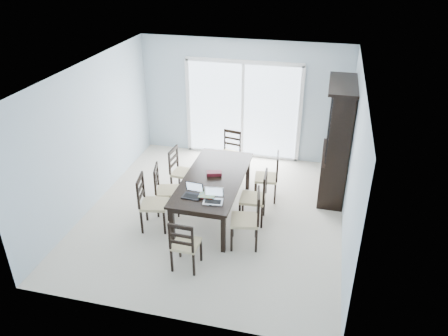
{
  "coord_description": "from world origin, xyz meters",
  "views": [
    {
      "loc": [
        1.74,
        -6.34,
        4.43
      ],
      "look_at": [
        0.19,
        0.0,
        0.95
      ],
      "focal_mm": 35.0,
      "sensor_mm": 36.0,
      "label": 1
    }
  ],
  "objects_px": {
    "dining_table": "(214,181)",
    "chair_end_near": "(184,241)",
    "cell_phone": "(209,204)",
    "hot_tub": "(233,115)",
    "china_hutch": "(337,143)",
    "chair_right_far": "(271,172)",
    "chair_left_near": "(148,197)",
    "chair_end_far": "(231,147)",
    "chair_left_mid": "(163,184)",
    "chair_right_near": "(251,213)",
    "laptop_dark": "(192,194)",
    "game_box": "(214,173)",
    "chair_right_mid": "(258,192)",
    "chair_left_far": "(179,166)",
    "laptop_silver": "(213,199)"
  },
  "relations": [
    {
      "from": "laptop_silver",
      "to": "cell_phone",
      "type": "distance_m",
      "value": 0.1
    },
    {
      "from": "chair_left_near",
      "to": "chair_end_far",
      "type": "distance_m",
      "value": 2.48
    },
    {
      "from": "chair_left_near",
      "to": "chair_end_near",
      "type": "height_order",
      "value": "chair_left_near"
    },
    {
      "from": "chair_right_mid",
      "to": "cell_phone",
      "type": "height_order",
      "value": "chair_right_mid"
    },
    {
      "from": "china_hutch",
      "to": "chair_right_far",
      "type": "height_order",
      "value": "china_hutch"
    },
    {
      "from": "china_hutch",
      "to": "chair_right_near",
      "type": "xyz_separation_m",
      "value": [
        -1.23,
        -1.97,
        -0.47
      ]
    },
    {
      "from": "chair_left_near",
      "to": "chair_right_far",
      "type": "distance_m",
      "value": 2.33
    },
    {
      "from": "china_hutch",
      "to": "laptop_silver",
      "type": "xyz_separation_m",
      "value": [
        -1.83,
        -2.02,
        -0.27
      ]
    },
    {
      "from": "dining_table",
      "to": "hot_tub",
      "type": "relative_size",
      "value": 1.11
    },
    {
      "from": "chair_right_far",
      "to": "chair_end_near",
      "type": "relative_size",
      "value": 1.07
    },
    {
      "from": "chair_end_far",
      "to": "cell_phone",
      "type": "relative_size",
      "value": 9.49
    },
    {
      "from": "dining_table",
      "to": "laptop_dark",
      "type": "distance_m",
      "value": 0.73
    },
    {
      "from": "chair_left_far",
      "to": "chair_right_far",
      "type": "xyz_separation_m",
      "value": [
        1.75,
        0.16,
        0.02
      ]
    },
    {
      "from": "chair_right_mid",
      "to": "laptop_silver",
      "type": "relative_size",
      "value": 3.34
    },
    {
      "from": "chair_end_near",
      "to": "chair_right_near",
      "type": "bearing_deg",
      "value": 46.73
    },
    {
      "from": "chair_right_mid",
      "to": "laptop_dark",
      "type": "height_order",
      "value": "chair_right_mid"
    },
    {
      "from": "china_hutch",
      "to": "cell_phone",
      "type": "xyz_separation_m",
      "value": [
        -1.86,
        -2.11,
        -0.32
      ]
    },
    {
      "from": "chair_left_mid",
      "to": "chair_right_near",
      "type": "height_order",
      "value": "chair_right_near"
    },
    {
      "from": "china_hutch",
      "to": "laptop_dark",
      "type": "xyz_separation_m",
      "value": [
        -2.2,
        -1.95,
        -0.27
      ]
    },
    {
      "from": "chair_left_mid",
      "to": "chair_left_near",
      "type": "bearing_deg",
      "value": -21.62
    },
    {
      "from": "china_hutch",
      "to": "chair_right_mid",
      "type": "height_order",
      "value": "china_hutch"
    },
    {
      "from": "china_hutch",
      "to": "chair_right_far",
      "type": "xyz_separation_m",
      "value": [
        -1.12,
        -0.49,
        -0.5
      ]
    },
    {
      "from": "dining_table",
      "to": "chair_end_near",
      "type": "xyz_separation_m",
      "value": [
        -0.03,
        -1.55,
        -0.14
      ]
    },
    {
      "from": "laptop_silver",
      "to": "cell_phone",
      "type": "xyz_separation_m",
      "value": [
        -0.04,
        -0.08,
        -0.05
      ]
    },
    {
      "from": "chair_left_far",
      "to": "laptop_silver",
      "type": "distance_m",
      "value": 1.74
    },
    {
      "from": "china_hutch",
      "to": "chair_left_far",
      "type": "distance_m",
      "value": 2.99
    },
    {
      "from": "dining_table",
      "to": "chair_right_near",
      "type": "xyz_separation_m",
      "value": [
        0.8,
        -0.72,
        -0.07
      ]
    },
    {
      "from": "dining_table",
      "to": "chair_right_mid",
      "type": "relative_size",
      "value": 1.97
    },
    {
      "from": "china_hutch",
      "to": "chair_right_mid",
      "type": "bearing_deg",
      "value": -133.42
    },
    {
      "from": "chair_right_near",
      "to": "chair_end_far",
      "type": "height_order",
      "value": "chair_right_near"
    },
    {
      "from": "cell_phone",
      "to": "hot_tub",
      "type": "height_order",
      "value": "hot_tub"
    },
    {
      "from": "chair_right_far",
      "to": "hot_tub",
      "type": "bearing_deg",
      "value": 18.89
    },
    {
      "from": "chair_right_near",
      "to": "laptop_dark",
      "type": "distance_m",
      "value": 0.99
    },
    {
      "from": "chair_end_far",
      "to": "chair_right_mid",
      "type": "bearing_deg",
      "value": 127.34
    },
    {
      "from": "chair_right_mid",
      "to": "chair_left_far",
      "type": "bearing_deg",
      "value": 65.59
    },
    {
      "from": "chair_right_near",
      "to": "laptop_silver",
      "type": "xyz_separation_m",
      "value": [
        -0.6,
        -0.06,
        0.2
      ]
    },
    {
      "from": "chair_left_near",
      "to": "laptop_silver",
      "type": "distance_m",
      "value": 1.18
    },
    {
      "from": "dining_table",
      "to": "chair_left_mid",
      "type": "xyz_separation_m",
      "value": [
        -0.89,
        -0.14,
        -0.11
      ]
    },
    {
      "from": "dining_table",
      "to": "chair_left_far",
      "type": "height_order",
      "value": "chair_left_far"
    },
    {
      "from": "chair_end_far",
      "to": "game_box",
      "type": "xyz_separation_m",
      "value": [
        0.07,
        -1.59,
        0.24
      ]
    },
    {
      "from": "chair_left_far",
      "to": "hot_tub",
      "type": "distance_m",
      "value": 3.11
    },
    {
      "from": "chair_left_mid",
      "to": "game_box",
      "type": "xyz_separation_m",
      "value": [
        0.88,
        0.22,
        0.22
      ]
    },
    {
      "from": "chair_right_mid",
      "to": "cell_phone",
      "type": "relative_size",
      "value": 10.25
    },
    {
      "from": "china_hutch",
      "to": "laptop_dark",
      "type": "relative_size",
      "value": 6.99
    },
    {
      "from": "chair_left_mid",
      "to": "chair_right_far",
      "type": "height_order",
      "value": "chair_right_far"
    },
    {
      "from": "chair_right_far",
      "to": "chair_end_near",
      "type": "xyz_separation_m",
      "value": [
        -0.94,
        -2.31,
        -0.04
      ]
    },
    {
      "from": "chair_end_far",
      "to": "cell_phone",
      "type": "height_order",
      "value": "chair_end_far"
    },
    {
      "from": "chair_right_mid",
      "to": "chair_right_near",
      "type": "bearing_deg",
      "value": 176.61
    },
    {
      "from": "chair_left_near",
      "to": "china_hutch",
      "type": "bearing_deg",
      "value": 111.73
    },
    {
      "from": "dining_table",
      "to": "chair_left_near",
      "type": "height_order",
      "value": "chair_left_near"
    }
  ]
}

